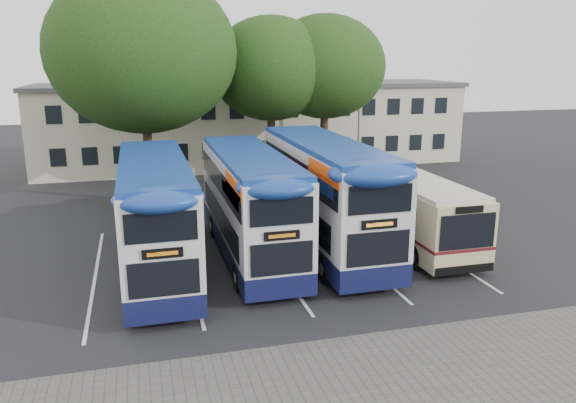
# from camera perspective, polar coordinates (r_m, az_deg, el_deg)

# --- Properties ---
(ground) EXTENTS (120.00, 120.00, 0.00)m
(ground) POSITION_cam_1_polar(r_m,az_deg,el_deg) (20.20, 12.51, -9.59)
(ground) COLOR black
(ground) RESTS_ON ground
(paving_strip) EXTENTS (40.00, 6.00, 0.01)m
(paving_strip) POSITION_cam_1_polar(r_m,az_deg,el_deg) (15.46, 14.49, -17.68)
(paving_strip) COLOR #595654
(paving_strip) RESTS_ON ground
(bay_lines) EXTENTS (14.12, 11.00, 0.01)m
(bay_lines) POSITION_cam_1_polar(r_m,az_deg,el_deg) (23.30, -1.50, -5.91)
(bay_lines) COLOR silver
(bay_lines) RESTS_ON ground
(depot_building) EXTENTS (32.40, 8.40, 6.20)m
(depot_building) POSITION_cam_1_polar(r_m,az_deg,el_deg) (44.41, -3.54, 8.01)
(depot_building) COLOR beige
(depot_building) RESTS_ON ground
(lamp_post) EXTENTS (0.25, 1.05, 9.06)m
(lamp_post) POSITION_cam_1_polar(r_m,az_deg,el_deg) (39.26, 7.29, 9.91)
(lamp_post) COLOR gray
(lamp_post) RESTS_ON ground
(tree_left) EXTENTS (10.32, 10.32, 12.77)m
(tree_left) POSITION_cam_1_polar(r_m,az_deg,el_deg) (32.46, -14.60, 14.47)
(tree_left) COLOR black
(tree_left) RESTS_ON ground
(tree_mid) EXTENTS (7.47, 7.47, 10.61)m
(tree_mid) POSITION_cam_1_polar(r_m,az_deg,el_deg) (35.39, -1.75, 13.32)
(tree_mid) COLOR black
(tree_mid) RESTS_ON ground
(tree_right) EXTENTS (7.64, 7.64, 10.78)m
(tree_right) POSITION_cam_1_polar(r_m,az_deg,el_deg) (36.51, 3.78, 13.48)
(tree_right) COLOR black
(tree_right) RESTS_ON ground
(bus_dd_left) EXTENTS (2.55, 10.54, 4.39)m
(bus_dd_left) POSITION_cam_1_polar(r_m,az_deg,el_deg) (21.99, -13.30, -0.95)
(bus_dd_left) COLOR #10143D
(bus_dd_left) RESTS_ON ground
(bus_dd_mid) EXTENTS (2.55, 10.52, 4.38)m
(bus_dd_mid) POSITION_cam_1_polar(r_m,az_deg,el_deg) (23.10, -3.91, 0.14)
(bus_dd_mid) COLOR #10143D
(bus_dd_mid) RESTS_ON ground
(bus_dd_right) EXTENTS (2.74, 11.29, 4.71)m
(bus_dd_right) POSITION_cam_1_polar(r_m,az_deg,el_deg) (24.05, 3.73, 1.15)
(bus_dd_right) COLOR #10143D
(bus_dd_right) RESTS_ON ground
(bus_single) EXTENTS (2.60, 10.23, 3.05)m
(bus_single) POSITION_cam_1_polar(r_m,az_deg,el_deg) (25.92, 11.61, -0.10)
(bus_single) COLOR #CCBB88
(bus_single) RESTS_ON ground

